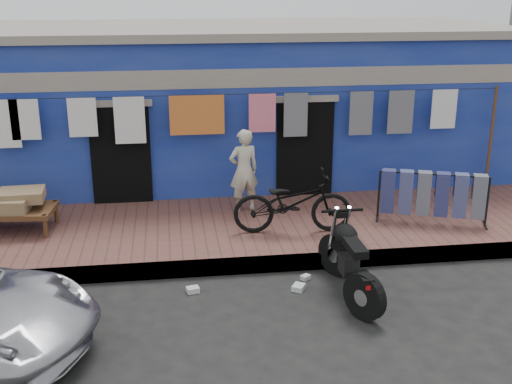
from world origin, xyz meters
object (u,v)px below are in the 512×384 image
Objects in this scene: seated_person at (244,170)px; motorcycle at (350,259)px; jeans_rack at (432,196)px; bicycle at (293,196)px.

seated_person is 3.31m from motorcycle.
jeans_rack reaches higher than motorcycle.
seated_person is 0.78× the size of jeans_rack.
jeans_rack is (2.04, 2.03, 0.15)m from motorcycle.
bicycle is (0.67, -1.17, -0.13)m from seated_person.
jeans_rack is at bearing -82.72° from bicycle.
bicycle is 1.12× the size of motorcycle.
bicycle is 1.00× the size of jeans_rack.
seated_person is at bearing 34.12° from bicycle.
seated_person reaches higher than jeans_rack.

